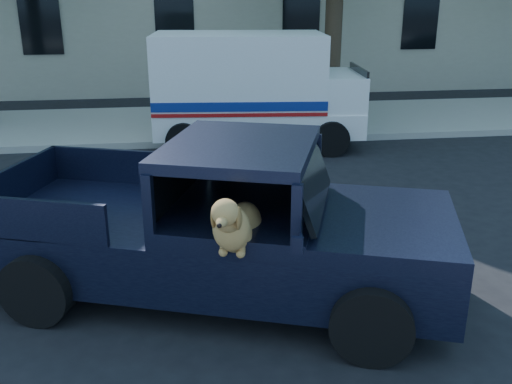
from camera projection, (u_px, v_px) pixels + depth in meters
ground at (93, 338)px, 5.71m from camera, size 120.00×120.00×0.00m
far_sidewalk at (140, 125)px, 14.26m from camera, size 60.00×4.00×0.15m
lane_stripes at (248, 206)px, 9.14m from camera, size 21.60×0.14×0.01m
pickup_truck at (213, 244)px, 6.37m from camera, size 5.37×3.48×1.79m
mail_truck at (253, 98)px, 12.44m from camera, size 4.59×2.60×2.42m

